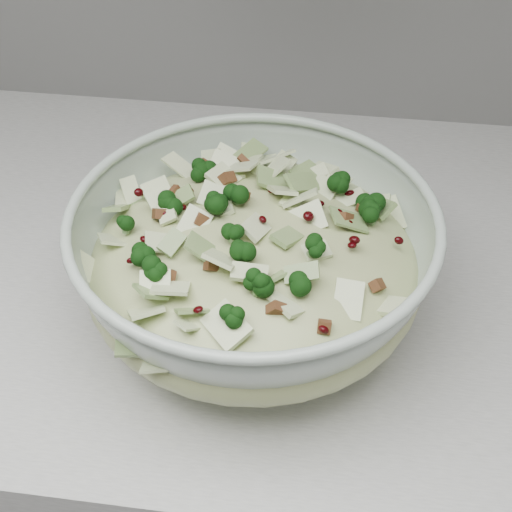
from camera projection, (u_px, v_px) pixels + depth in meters
The scene contains 3 objects.
counter at pixel (189, 468), 1.05m from camera, with size 3.60×0.60×0.90m, color silver.
mixing_bowl at pixel (254, 265), 0.62m from camera, with size 0.38×0.38×0.13m.
salad at pixel (254, 247), 0.61m from camera, with size 0.29×0.29×0.13m.
Camera 1 is at (0.17, 1.15, 1.39)m, focal length 50.00 mm.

